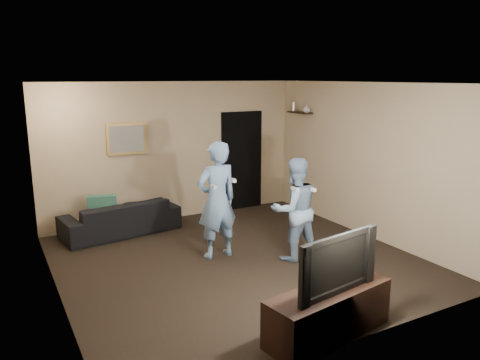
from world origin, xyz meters
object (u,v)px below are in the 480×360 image
sofa (121,217)px  wii_player_right (294,209)px  television (331,261)px  wii_player_left (217,200)px  tv_console (328,313)px

sofa → wii_player_right: (1.97, -2.40, 0.48)m
television → wii_player_left: 2.56m
wii_player_left → wii_player_right: (0.97, -0.62, -0.12)m
sofa → wii_player_right: size_ratio=1.29×
sofa → wii_player_right: bearing=121.9°
sofa → television: (1.06, -4.34, 0.54)m
television → wii_player_left: bearing=82.1°
television → tv_console: bearing=0.0°
sofa → television: 4.50m
wii_player_left → wii_player_right: wii_player_left is taller
wii_player_left → wii_player_right: 1.16m
television → sofa: bearing=94.7°
tv_console → wii_player_left: wii_player_left is taller
tv_console → wii_player_left: size_ratio=0.84×
sofa → wii_player_right: 3.15m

